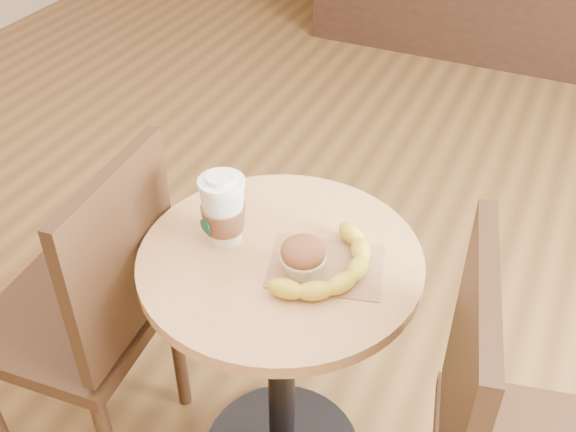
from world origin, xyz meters
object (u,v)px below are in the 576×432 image
(cafe_table, at_px, (281,332))
(coffee_cup, at_px, (223,211))
(banana, at_px, (332,264))
(muffin, at_px, (303,257))
(chair_left, at_px, (91,310))

(cafe_table, bearing_deg, coffee_cup, 179.80)
(cafe_table, distance_m, coffee_cup, 0.35)
(cafe_table, height_order, coffee_cup, coffee_cup)
(cafe_table, height_order, banana, banana)
(cafe_table, relative_size, coffee_cup, 4.42)
(muffin, relative_size, banana, 0.33)
(cafe_table, relative_size, muffin, 7.70)
(muffin, bearing_deg, banana, 27.95)
(coffee_cup, bearing_deg, banana, 23.63)
(coffee_cup, bearing_deg, cafe_table, 24.42)
(cafe_table, xyz_separation_m, banana, (0.12, -0.00, 0.27))
(coffee_cup, bearing_deg, muffin, 15.58)
(coffee_cup, relative_size, banana, 0.57)
(cafe_table, bearing_deg, banana, -1.89)
(chair_left, height_order, banana, chair_left)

